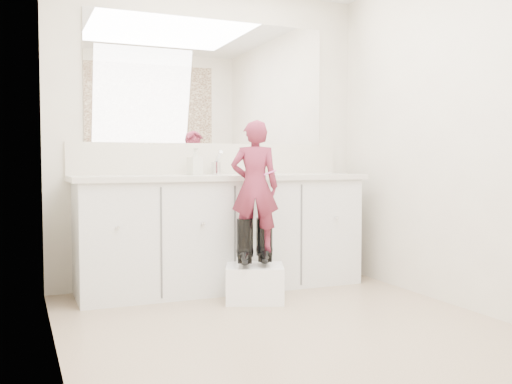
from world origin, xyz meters
name	(u,v)px	position (x,y,z in m)	size (l,w,h in m)	color
floor	(293,331)	(0.00, 0.00, 0.00)	(3.00, 3.00, 0.00)	#846D56
wall_back	(211,136)	(0.00, 1.50, 1.20)	(2.60, 2.60, 0.00)	beige
wall_front	(496,100)	(0.00, -1.50, 1.20)	(2.60, 2.60, 0.00)	beige
wall_left	(54,119)	(-1.30, 0.00, 1.20)	(3.00, 3.00, 0.00)	beige
wall_right	(468,130)	(1.30, 0.00, 1.20)	(3.00, 3.00, 0.00)	beige
vanity_cabinet	(222,234)	(0.00, 1.23, 0.42)	(2.20, 0.55, 0.85)	silver
countertop	(223,177)	(0.00, 1.21, 0.87)	(2.28, 0.58, 0.04)	beige
backsplash	(211,159)	(0.00, 1.49, 1.02)	(2.28, 0.03, 0.25)	beige
mirror	(211,82)	(0.00, 1.49, 1.64)	(2.00, 0.02, 1.00)	white
faucet	(216,168)	(0.00, 1.38, 0.94)	(0.08, 0.08, 0.10)	silver
cup	(264,169)	(0.36, 1.24, 0.93)	(0.09, 0.09, 0.09)	#C2B69B
soap_bottle	(195,162)	(-0.20, 1.30, 0.99)	(0.09, 0.09, 0.21)	beige
step_stool	(255,283)	(0.07, 0.75, 0.13)	(0.40, 0.34, 0.26)	white
boot_left	(245,242)	(0.00, 0.75, 0.42)	(0.12, 0.22, 0.34)	black
boot_right	(264,241)	(0.15, 0.75, 0.42)	(0.12, 0.22, 0.34)	black
toddler	(255,186)	(0.07, 0.75, 0.82)	(0.34, 0.22, 0.92)	#B43756
toothbrush	(267,174)	(0.14, 0.70, 0.91)	(0.01, 0.01, 0.14)	#E759B1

